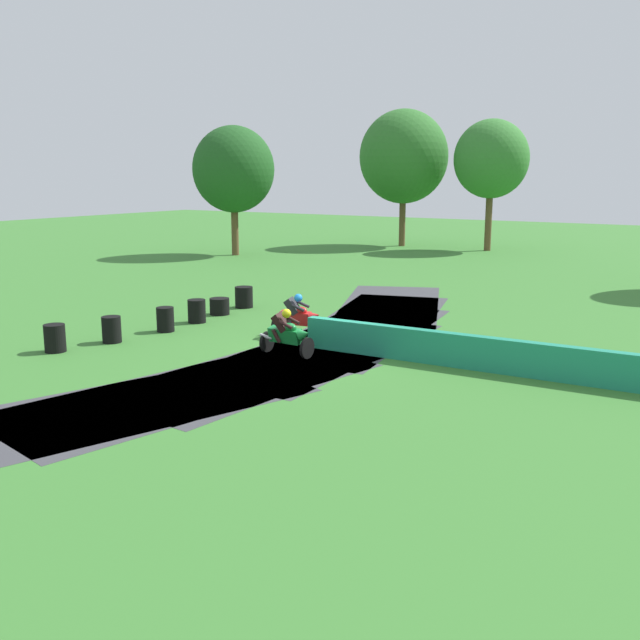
% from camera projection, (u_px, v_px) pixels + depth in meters
% --- Properties ---
extents(ground_plane, '(120.00, 120.00, 0.00)m').
position_uv_depth(ground_plane, '(325.00, 348.00, 21.08)').
color(ground_plane, '#38752D').
extents(track_asphalt, '(7.32, 24.97, 0.01)m').
position_uv_depth(track_asphalt, '(307.00, 346.00, 21.38)').
color(track_asphalt, '#3D3D42').
rests_on(track_asphalt, ground).
extents(safety_barrier, '(12.85, 0.63, 0.90)m').
position_uv_depth(safety_barrier, '(529.00, 359.00, 18.06)').
color(safety_barrier, '#1E8466').
rests_on(safety_barrier, ground).
extents(motorcycle_lead_green, '(1.69, 0.75, 1.43)m').
position_uv_depth(motorcycle_lead_green, '(287.00, 333.00, 20.08)').
color(motorcycle_lead_green, black).
rests_on(motorcycle_lead_green, ground).
extents(motorcycle_chase_red, '(1.68, 0.86, 1.42)m').
position_uv_depth(motorcycle_chase_red, '(298.00, 316.00, 22.48)').
color(motorcycle_chase_red, black).
rests_on(motorcycle_chase_red, ground).
extents(tire_stack_near, '(0.60, 0.60, 0.80)m').
position_uv_depth(tire_stack_near, '(55.00, 338.00, 20.62)').
color(tire_stack_near, black).
rests_on(tire_stack_near, ground).
extents(tire_stack_mid_a, '(0.58, 0.58, 0.80)m').
position_uv_depth(tire_stack_mid_a, '(112.00, 329.00, 21.76)').
color(tire_stack_mid_a, black).
rests_on(tire_stack_mid_a, ground).
extents(tire_stack_mid_b, '(0.56, 0.56, 0.80)m').
position_uv_depth(tire_stack_mid_b, '(165.00, 319.00, 23.26)').
color(tire_stack_mid_b, black).
rests_on(tire_stack_mid_b, ground).
extents(tire_stack_far, '(0.61, 0.61, 0.80)m').
position_uv_depth(tire_stack_far, '(197.00, 311.00, 24.67)').
color(tire_stack_far, black).
rests_on(tire_stack_far, ground).
extents(tire_stack_extra_a, '(0.72, 0.72, 0.60)m').
position_uv_depth(tire_stack_extra_a, '(220.00, 306.00, 26.10)').
color(tire_stack_extra_a, black).
rests_on(tire_stack_extra_a, ground).
extents(tire_stack_extra_b, '(0.68, 0.68, 0.80)m').
position_uv_depth(tire_stack_extra_b, '(244.00, 297.00, 27.46)').
color(tire_stack_extra_b, black).
rests_on(tire_stack_extra_b, ground).
extents(tree_far_left, '(6.12, 6.12, 9.40)m').
position_uv_depth(tree_far_left, '(404.00, 157.00, 49.78)').
color(tree_far_left, brown).
rests_on(tree_far_left, ground).
extents(tree_mid_rise, '(4.85, 4.85, 8.51)m').
position_uv_depth(tree_mid_rise, '(491.00, 159.00, 46.72)').
color(tree_mid_rise, brown).
rests_on(tree_mid_rise, ground).
extents(tree_behind_barrier, '(5.03, 5.03, 7.93)m').
position_uv_depth(tree_behind_barrier, '(234.00, 170.00, 44.23)').
color(tree_behind_barrier, brown).
rests_on(tree_behind_barrier, ground).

